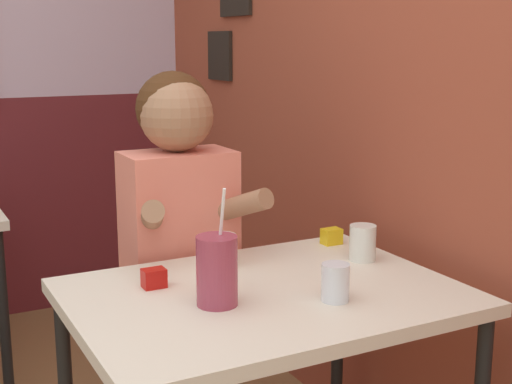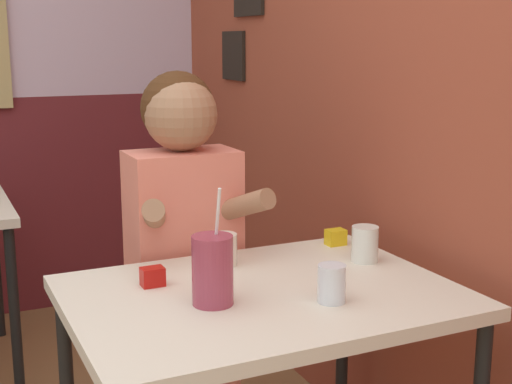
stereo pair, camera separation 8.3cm
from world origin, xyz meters
TOP-DOWN VIEW (x-y plane):
  - brick_wall_right at (1.19, 1.21)m, footprint 0.08×4.42m
  - main_table at (0.58, 0.33)m, footprint 0.99×0.73m
  - person_seated at (0.53, 0.83)m, footprint 0.42×0.42m
  - cocktail_pitcher at (0.42, 0.30)m, footprint 0.10×0.10m
  - glass_near_pitcher at (0.69, 0.19)m, footprint 0.07×0.07m
  - glass_center at (0.95, 0.43)m, footprint 0.08×0.08m
  - glass_far_side at (0.56, 0.58)m, footprint 0.08×0.08m
  - condiment_ketchup at (0.33, 0.49)m, footprint 0.06×0.04m
  - condiment_mustard at (0.97, 0.62)m, footprint 0.06×0.04m

SIDE VIEW (x-z plane):
  - main_table at x=0.58m, z-range 0.30..1.03m
  - person_seated at x=0.53m, z-range 0.06..1.34m
  - condiment_ketchup at x=0.33m, z-range 0.74..0.79m
  - condiment_mustard at x=0.97m, z-range 0.74..0.79m
  - glass_far_side at x=0.56m, z-range 0.74..0.83m
  - glass_near_pitcher at x=0.69m, z-range 0.74..0.83m
  - glass_center at x=0.95m, z-range 0.74..0.84m
  - cocktail_pitcher at x=0.42m, z-range 0.68..0.97m
  - brick_wall_right at x=1.19m, z-range 0.00..2.70m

